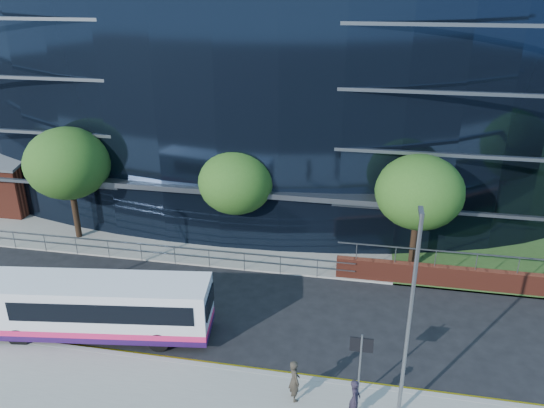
% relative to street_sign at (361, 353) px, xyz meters
% --- Properties ---
extents(ground, '(200.00, 200.00, 0.00)m').
position_rel_street_sign_xyz_m(ground, '(-4.50, 1.59, -2.15)').
color(ground, black).
rests_on(ground, ground).
extents(kerb, '(80.00, 0.25, 0.16)m').
position_rel_street_sign_xyz_m(kerb, '(-4.50, 0.59, -2.07)').
color(kerb, gray).
rests_on(kerb, ground).
extents(yellow_line_outer, '(80.00, 0.08, 0.01)m').
position_rel_street_sign_xyz_m(yellow_line_outer, '(-4.50, 0.79, -2.14)').
color(yellow_line_outer, gold).
rests_on(yellow_line_outer, ground).
extents(yellow_line_inner, '(80.00, 0.08, 0.01)m').
position_rel_street_sign_xyz_m(yellow_line_inner, '(-4.50, 0.94, -2.14)').
color(yellow_line_inner, gold).
rests_on(yellow_line_inner, ground).
extents(far_forecourt, '(50.00, 8.00, 0.10)m').
position_rel_street_sign_xyz_m(far_forecourt, '(-10.50, 12.59, -2.10)').
color(far_forecourt, gray).
rests_on(far_forecourt, ground).
extents(glass_office, '(44.00, 23.10, 16.00)m').
position_rel_street_sign_xyz_m(glass_office, '(-8.50, 22.44, 5.85)').
color(glass_office, black).
rests_on(glass_office, ground).
extents(guard_railings, '(24.00, 0.05, 1.10)m').
position_rel_street_sign_xyz_m(guard_railings, '(-12.50, 8.59, -1.33)').
color(guard_railings, slate).
rests_on(guard_railings, ground).
extents(street_sign, '(0.85, 0.09, 2.80)m').
position_rel_street_sign_xyz_m(street_sign, '(0.00, 0.00, 0.00)').
color(street_sign, slate).
rests_on(street_sign, pavement_near).
extents(tree_far_a, '(4.95, 4.95, 6.98)m').
position_rel_street_sign_xyz_m(tree_far_a, '(-17.50, 10.59, 2.71)').
color(tree_far_a, black).
rests_on(tree_far_a, ground).
extents(tree_far_b, '(4.29, 4.29, 6.05)m').
position_rel_street_sign_xyz_m(tree_far_b, '(-7.50, 11.09, 2.06)').
color(tree_far_b, black).
rests_on(tree_far_b, ground).
extents(tree_far_c, '(4.62, 4.62, 6.51)m').
position_rel_street_sign_xyz_m(tree_far_c, '(2.50, 10.59, 2.39)').
color(tree_far_c, black).
rests_on(tree_far_c, ground).
extents(streetlight_east, '(0.15, 0.77, 8.00)m').
position_rel_street_sign_xyz_m(streetlight_east, '(1.50, -0.59, 2.29)').
color(streetlight_east, slate).
rests_on(streetlight_east, pavement_near).
extents(city_bus, '(10.24, 3.65, 2.71)m').
position_rel_street_sign_xyz_m(city_bus, '(-11.44, 1.89, -0.71)').
color(city_bus, silver).
rests_on(city_bus, ground).
extents(pedestrian, '(0.40, 0.60, 1.62)m').
position_rel_street_sign_xyz_m(pedestrian, '(-0.10, -1.09, -1.19)').
color(pedestrian, black).
rests_on(pedestrian, pavement_near).
extents(pedestrian_b, '(0.67, 0.76, 1.74)m').
position_rel_street_sign_xyz_m(pedestrian_b, '(-2.36, -0.62, -1.13)').
color(pedestrian_b, '#2F2921').
rests_on(pedestrian_b, pavement_near).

